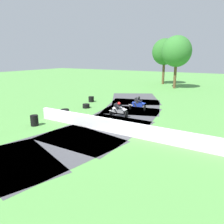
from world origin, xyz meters
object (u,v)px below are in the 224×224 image
(motorcycle_chase_blue, at_px, (138,104))
(tire_stack_extra_a, at_px, (86,106))
(motorcycle_lead_white, at_px, (119,110))
(tire_stack_extra_b, at_px, (91,99))
(tire_stack_far, at_px, (65,113))
(tire_stack_mid_b, at_px, (34,120))

(motorcycle_chase_blue, bearing_deg, tire_stack_extra_a, -161.26)
(motorcycle_lead_white, bearing_deg, tire_stack_extra_a, 164.42)
(tire_stack_extra_a, distance_m, tire_stack_extra_b, 3.06)
(motorcycle_chase_blue, relative_size, tire_stack_far, 2.42)
(motorcycle_chase_blue, xyz_separation_m, tire_stack_extra_b, (-6.26, 1.07, -0.36))
(motorcycle_lead_white, relative_size, tire_stack_extra_a, 2.45)
(tire_stack_far, height_order, tire_stack_extra_b, same)
(tire_stack_far, relative_size, tire_stack_extra_a, 1.02)
(tire_stack_extra_a, xyz_separation_m, tire_stack_extra_b, (-1.36, 2.74, 0.10))
(motorcycle_lead_white, relative_size, tire_stack_extra_b, 2.77)
(motorcycle_chase_blue, height_order, tire_stack_extra_a, motorcycle_chase_blue)
(tire_stack_extra_a, bearing_deg, motorcycle_chase_blue, 18.74)
(motorcycle_lead_white, bearing_deg, tire_stack_mid_b, -128.27)
(tire_stack_extra_a, bearing_deg, tire_stack_mid_b, -87.91)
(motorcycle_lead_white, bearing_deg, motorcycle_chase_blue, 81.21)
(motorcycle_lead_white, xyz_separation_m, tire_stack_far, (-4.14, -2.14, -0.34))
(motorcycle_lead_white, xyz_separation_m, tire_stack_mid_b, (-4.21, -5.34, -0.24))
(tire_stack_mid_b, distance_m, tire_stack_extra_a, 6.59)
(motorcycle_chase_blue, bearing_deg, motorcycle_lead_white, -98.79)
(motorcycle_lead_white, height_order, motorcycle_chase_blue, motorcycle_chase_blue)
(tire_stack_extra_a, bearing_deg, motorcycle_lead_white, -15.58)
(motorcycle_chase_blue, height_order, tire_stack_extra_b, motorcycle_chase_blue)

